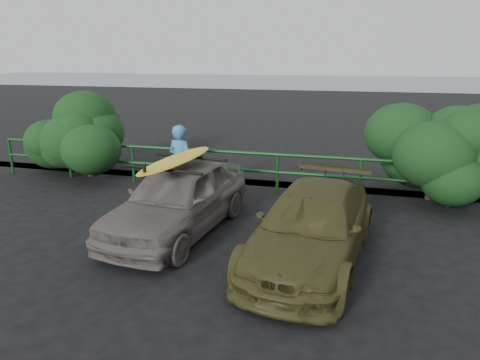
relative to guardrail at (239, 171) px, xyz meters
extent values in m
plane|color=black|center=(0.00, -5.00, -0.52)|extent=(80.00, 80.00, 0.00)
plane|color=slate|center=(0.00, 55.00, -0.52)|extent=(200.00, 200.00, 0.00)
imported|color=#625B58|center=(-0.45, -2.90, 0.16)|extent=(2.06, 4.15, 1.36)
imported|color=#423F1D|center=(2.19, -3.47, 0.09)|extent=(2.23, 4.36, 1.21)
imported|color=teal|center=(-1.13, -1.09, 0.39)|extent=(0.77, 0.62, 1.83)
ellipsoid|color=gold|center=(-0.45, -2.90, 0.93)|extent=(0.83, 2.63, 0.08)
camera|label=1|loc=(2.71, -10.23, 2.81)|focal=32.00mm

